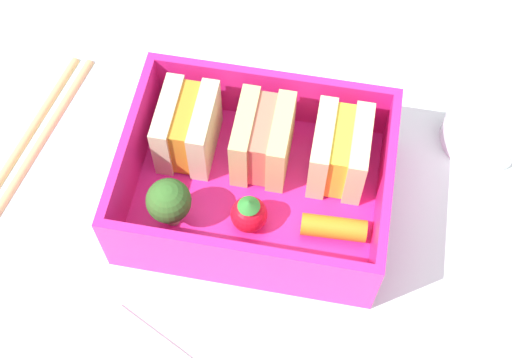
{
  "coord_description": "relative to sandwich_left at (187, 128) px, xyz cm",
  "views": [
    {
      "loc": [
        4.27,
        -23.37,
        45.17
      ],
      "look_at": [
        0.0,
        0.0,
        2.7
      ],
      "focal_mm": 50.0,
      "sensor_mm": 36.0,
      "label": 1
    }
  ],
  "objects": [
    {
      "name": "carrot_stick_far_left",
      "position": [
        11.07,
        -5.01,
        -1.65
      ],
      "size": [
        4.44,
        1.71,
        1.51
      ],
      "primitive_type": "cylinder",
      "rotation": [
        1.57,
        0.0,
        1.62
      ],
      "color": "orange",
      "rests_on": "bento_tray"
    },
    {
      "name": "drinking_glass",
      "position": [
        21.02,
        5.22,
        0.45
      ],
      "size": [
        6.08,
        6.08,
        8.12
      ],
      "primitive_type": "cylinder",
      "color": "white",
      "rests_on": "ground_plane"
    },
    {
      "name": "strawberry_far_left",
      "position": [
        5.13,
        -5.3,
        -1.04
      ],
      "size": [
        2.5,
        2.5,
        3.1
      ],
      "color": "red",
      "rests_on": "bento_tray"
    },
    {
      "name": "chopstick_pair",
      "position": [
        -12.25,
        -2.71,
        -3.26
      ],
      "size": [
        5.39,
        19.64,
        0.7
      ],
      "color": "tan",
      "rests_on": "ground_plane"
    },
    {
      "name": "ground_plane",
      "position": [
        5.35,
        -2.68,
        -4.61
      ],
      "size": [
        120.0,
        120.0,
        2.0
      ],
      "primitive_type": "cube",
      "color": "white"
    },
    {
      "name": "sandwich_center_left",
      "position": [
        5.35,
        0.0,
        0.0
      ],
      "size": [
        3.75,
        5.35,
        4.82
      ],
      "color": "#D5BE7A",
      "rests_on": "bento_tray"
    },
    {
      "name": "broccoli_floret",
      "position": [
        0.16,
        -6.0,
        0.23
      ],
      "size": [
        3.01,
        3.01,
        4.27
      ],
      "color": "#88BF6C",
      "rests_on": "bento_tray"
    },
    {
      "name": "sandwich_left",
      "position": [
        0.0,
        0.0,
        0.0
      ],
      "size": [
        3.75,
        5.35,
        4.82
      ],
      "color": "beige",
      "rests_on": "bento_tray"
    },
    {
      "name": "bento_tray",
      "position": [
        5.35,
        -2.68,
        -3.01
      ],
      "size": [
        17.85,
        13.69,
        1.2
      ],
      "primitive_type": "cube",
      "color": "#F2228C",
      "rests_on": "ground_plane"
    },
    {
      "name": "bento_rim",
      "position": [
        5.35,
        -2.68,
        0.01
      ],
      "size": [
        17.85,
        13.69,
        4.84
      ],
      "color": "#F2228C",
      "rests_on": "bento_tray"
    },
    {
      "name": "sandwich_center",
      "position": [
        10.7,
        0.0,
        0.0
      ],
      "size": [
        3.75,
        5.35,
        4.82
      ],
      "color": "beige",
      "rests_on": "bento_tray"
    }
  ]
}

